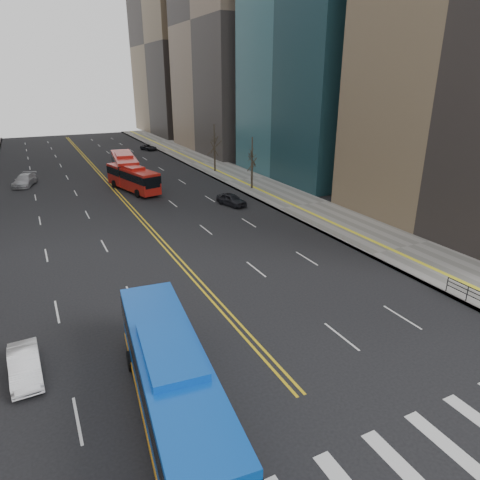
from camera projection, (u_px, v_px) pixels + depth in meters
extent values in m
cube|color=slate|center=(245.00, 180.00, 60.11)|extent=(7.00, 130.00, 0.15)
cube|color=silver|center=(405.00, 471.00, 15.70)|extent=(0.70, 4.00, 0.01)
cube|color=silver|center=(450.00, 448.00, 16.68)|extent=(0.70, 4.00, 0.01)
cube|color=gold|center=(103.00, 178.00, 61.13)|extent=(0.15, 100.00, 0.01)
cube|color=gold|center=(106.00, 178.00, 61.30)|extent=(0.15, 100.00, 0.01)
cube|color=#816C59|center=(241.00, 23.00, 78.90)|extent=(20.00, 26.00, 46.00)
cube|color=brown|center=(180.00, 45.00, 105.97)|extent=(18.00, 30.00, 42.00)
cylinder|color=black|center=(467.00, 294.00, 27.21)|extent=(0.06, 0.06, 1.00)
cylinder|color=black|center=(447.00, 284.00, 28.46)|extent=(0.06, 0.06, 1.00)
cylinder|color=black|center=(252.00, 176.00, 54.71)|extent=(0.28, 0.28, 3.50)
cylinder|color=black|center=(215.00, 160.00, 64.70)|extent=(0.28, 0.28, 3.75)
cube|color=#0B46AE|center=(172.00, 383.00, 17.46)|extent=(3.87, 12.68, 2.98)
cube|color=black|center=(172.00, 372.00, 17.25)|extent=(3.93, 12.71, 1.07)
cube|color=#0B46AE|center=(170.00, 351.00, 16.89)|extent=(2.52, 4.56, 0.40)
cube|color=orange|center=(174.00, 408.00, 17.92)|extent=(3.93, 12.71, 0.35)
cylinder|color=black|center=(236.00, 478.00, 14.87)|extent=(0.40, 1.03, 1.00)
cylinder|color=black|center=(131.00, 361.00, 21.00)|extent=(0.40, 1.03, 1.00)
cylinder|color=black|center=(182.00, 350.00, 21.86)|extent=(0.40, 1.03, 1.00)
cube|color=red|center=(133.00, 178.00, 53.85)|extent=(4.60, 10.29, 2.57)
cube|color=black|center=(133.00, 174.00, 53.66)|extent=(4.67, 10.32, 0.93)
cube|color=red|center=(132.00, 167.00, 53.36)|extent=(2.61, 3.85, 0.40)
cylinder|color=black|center=(138.00, 193.00, 51.27)|extent=(0.53, 1.04, 1.00)
cylinder|color=black|center=(154.00, 190.00, 52.65)|extent=(0.53, 1.04, 1.00)
cylinder|color=black|center=(114.00, 184.00, 55.86)|extent=(0.53, 1.04, 1.00)
cylinder|color=black|center=(130.00, 181.00, 57.23)|extent=(0.53, 1.04, 1.00)
cube|color=red|center=(125.00, 167.00, 59.57)|extent=(3.98, 11.96, 3.06)
cube|color=black|center=(124.00, 163.00, 59.36)|extent=(4.04, 11.99, 1.09)
cube|color=red|center=(124.00, 155.00, 58.99)|extent=(2.58, 4.32, 0.40)
cylinder|color=black|center=(118.00, 183.00, 56.34)|extent=(0.41, 1.03, 1.00)
cylinder|color=black|center=(139.00, 181.00, 57.19)|extent=(0.41, 1.03, 1.00)
cylinder|color=black|center=(114.00, 172.00, 62.94)|extent=(0.41, 1.03, 1.00)
cylinder|color=black|center=(132.00, 171.00, 63.79)|extent=(0.41, 1.03, 1.00)
imported|color=white|center=(25.00, 365.00, 20.45)|extent=(1.49, 3.95, 1.29)
imported|color=black|center=(231.00, 200.00, 48.07)|extent=(2.64, 4.24, 1.35)
imported|color=#A5A5AB|center=(25.00, 180.00, 56.71)|extent=(3.65, 5.60, 1.51)
imported|color=black|center=(149.00, 147.00, 84.72)|extent=(2.95, 4.27, 1.08)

